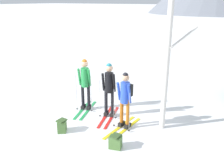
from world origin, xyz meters
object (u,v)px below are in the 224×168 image
object	(u,v)px
birch_tree_tall	(167,61)
backpack_on_snow_front	(62,126)
skier_in_black	(109,88)
skier_in_blue	(125,97)
backpack_on_snow_beside	(115,142)
skier_in_green	(85,82)

from	to	relation	value
birch_tree_tall	backpack_on_snow_front	bearing A→B (deg)	-143.49
skier_in_black	skier_in_blue	world-z (taller)	skier_in_black
backpack_on_snow_front	backpack_on_snow_beside	xyz separation A→B (m)	(1.79, 0.11, 0.00)
skier_in_black	backpack_on_snow_front	world-z (taller)	skier_in_black
skier_in_blue	birch_tree_tall	world-z (taller)	birch_tree_tall
skier_in_black	skier_in_green	bearing A→B (deg)	179.08
skier_in_green	backpack_on_snow_front	size ratio (longest dim) A/B	4.59
skier_in_black	birch_tree_tall	bearing A→B (deg)	6.96
skier_in_blue	skier_in_green	bearing A→B (deg)	167.80
skier_in_blue	backpack_on_snow_beside	bearing A→B (deg)	-73.04
skier_in_black	birch_tree_tall	world-z (taller)	birch_tree_tall
skier_in_blue	backpack_on_snow_beside	world-z (taller)	skier_in_blue
birch_tree_tall	backpack_on_snow_beside	size ratio (longest dim) A/B	10.82
skier_in_green	backpack_on_snow_beside	distance (m)	2.74
skier_in_green	birch_tree_tall	xyz separation A→B (m)	(2.80, 0.20, 1.06)
birch_tree_tall	backpack_on_snow_beside	world-z (taller)	birch_tree_tall
birch_tree_tall	backpack_on_snow_beside	bearing A→B (deg)	-111.23
backpack_on_snow_beside	skier_in_green	bearing A→B (deg)	145.13
skier_in_green	skier_in_blue	xyz separation A→B (m)	(1.80, -0.39, -0.04)
skier_in_blue	backpack_on_snow_front	distance (m)	2.06
skier_in_green	birch_tree_tall	world-z (taller)	birch_tree_tall
skier_in_black	birch_tree_tall	size ratio (longest dim) A/B	0.45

